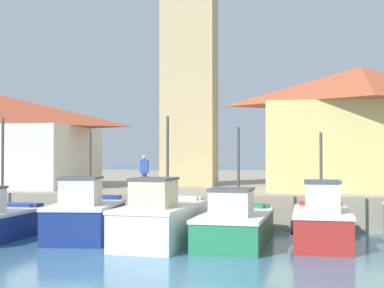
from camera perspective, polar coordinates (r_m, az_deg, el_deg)
The scene contains 9 objects.
ground_plane at distance 13.99m, azimuth -2.49°, elevation -13.50°, with size 300.00×300.00×0.00m, color teal.
quay_wharf at distance 41.52m, azimuth 5.28°, elevation -4.45°, with size 120.00×40.00×1.38m, color #9E937F.
fishing_boat_left_inner at distance 19.72m, azimuth -11.27°, elevation -7.59°, with size 2.51×4.46×3.90m.
fishing_boat_mid_left at distance 18.32m, azimuth -3.29°, elevation -8.06°, with size 2.59×5.18×4.36m.
fishing_boat_center at distance 18.16m, azimuth 4.64°, elevation -8.55°, with size 2.55×5.02×3.97m.
fishing_boat_mid_right at distance 18.39m, azimuth 13.67°, elevation -8.16°, with size 2.05×4.27×3.77m.
clock_tower at distance 30.01m, azimuth -0.23°, elevation 11.95°, with size 3.31×3.31×17.59m.
warehouse_right at distance 25.86m, azimuth 17.57°, elevation 1.76°, with size 9.02×5.46×5.72m.
dock_worker_near_tower at distance 23.26m, azimuth -5.11°, elevation -3.11°, with size 0.34×0.22×1.62m.
Camera 1 is at (2.73, -13.40, 2.95)m, focal length 50.00 mm.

